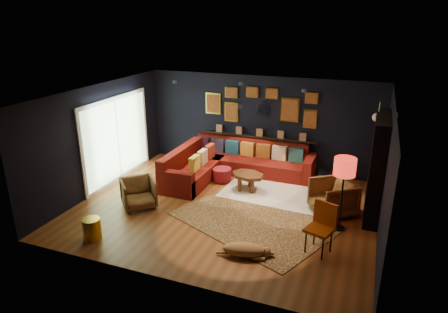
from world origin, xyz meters
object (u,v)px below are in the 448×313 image
(armchair_right, at_px, (333,196))
(orange_chair, at_px, (322,224))
(sectional, at_px, (228,165))
(pouf, at_px, (222,174))
(floor_lamp, at_px, (345,170))
(gold_stool, at_px, (92,229))
(dog, at_px, (244,247))
(armchair_left, at_px, (138,192))
(coffee_table, at_px, (248,177))

(armchair_right, bearing_deg, orange_chair, -37.52)
(sectional, distance_m, armchair_right, 3.14)
(pouf, xyz_separation_m, floor_lamp, (3.12, -1.45, 1.11))
(gold_stool, height_order, floor_lamp, floor_lamp)
(orange_chair, bearing_deg, dog, -132.86)
(pouf, distance_m, armchair_right, 3.02)
(orange_chair, relative_size, dog, 0.90)
(sectional, xyz_separation_m, floor_lamp, (3.11, -1.86, 0.98))
(armchair_right, relative_size, orange_chair, 0.89)
(armchair_left, bearing_deg, armchair_right, -27.02)
(sectional, relative_size, orange_chair, 3.58)
(pouf, bearing_deg, orange_chair, -39.52)
(pouf, height_order, armchair_left, armchair_left)
(orange_chair, distance_m, dog, 1.48)
(pouf, relative_size, dog, 0.46)
(armchair_right, xyz_separation_m, orange_chair, (-0.03, -1.58, 0.14))
(coffee_table, bearing_deg, armchair_left, -139.70)
(pouf, distance_m, floor_lamp, 3.61)
(gold_stool, xyz_separation_m, orange_chair, (4.21, 1.18, 0.35))
(floor_lamp, bearing_deg, gold_stool, -154.70)
(coffee_table, height_order, armchair_left, armchair_left)
(pouf, xyz_separation_m, armchair_right, (2.91, -0.80, 0.23))
(gold_stool, relative_size, floor_lamp, 0.28)
(gold_stool, bearing_deg, pouf, 69.48)
(armchair_left, xyz_separation_m, armchair_right, (4.13, 1.24, 0.05))
(coffee_table, height_order, armchair_right, armchair_right)
(armchair_left, distance_m, dog, 3.03)
(coffee_table, distance_m, floor_lamp, 2.74)
(sectional, distance_m, floor_lamp, 3.76)
(pouf, height_order, floor_lamp, floor_lamp)
(orange_chair, bearing_deg, gold_stool, -145.79)
(floor_lamp, bearing_deg, armchair_right, 108.12)
(armchair_left, relative_size, dog, 0.70)
(coffee_table, bearing_deg, floor_lamp, -26.04)
(armchair_left, distance_m, armchair_right, 4.32)
(armchair_left, relative_size, armchair_right, 0.87)
(armchair_left, height_order, orange_chair, orange_chair)
(dog, bearing_deg, sectional, 103.07)
(coffee_table, distance_m, pouf, 0.88)
(dog, bearing_deg, armchair_left, 148.46)
(pouf, bearing_deg, sectional, 89.22)
(gold_stool, bearing_deg, dog, 9.47)
(armchair_right, bearing_deg, gold_stool, -93.51)
(armchair_left, distance_m, gold_stool, 1.52)
(sectional, xyz_separation_m, gold_stool, (-1.34, -3.96, -0.11))
(armchair_right, relative_size, floor_lamp, 0.55)
(gold_stool, xyz_separation_m, dog, (2.95, 0.49, -0.03))
(sectional, bearing_deg, gold_stool, -108.63)
(armchair_right, bearing_deg, armchair_left, -109.78)
(sectional, height_order, coffee_table, sectional)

